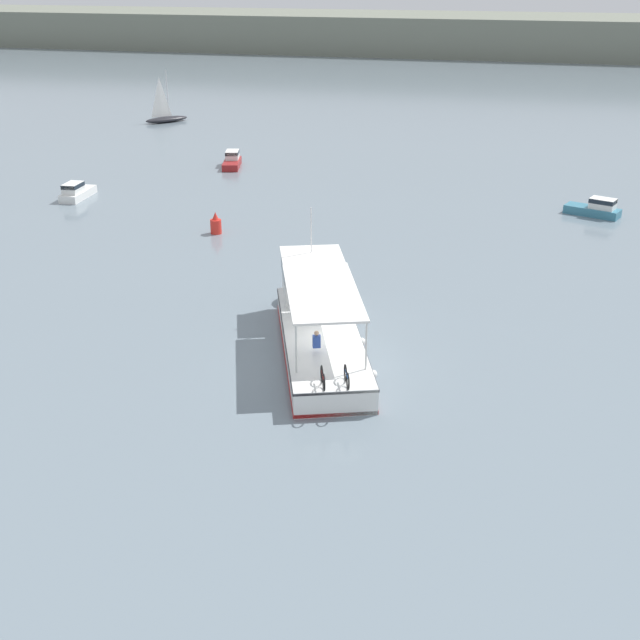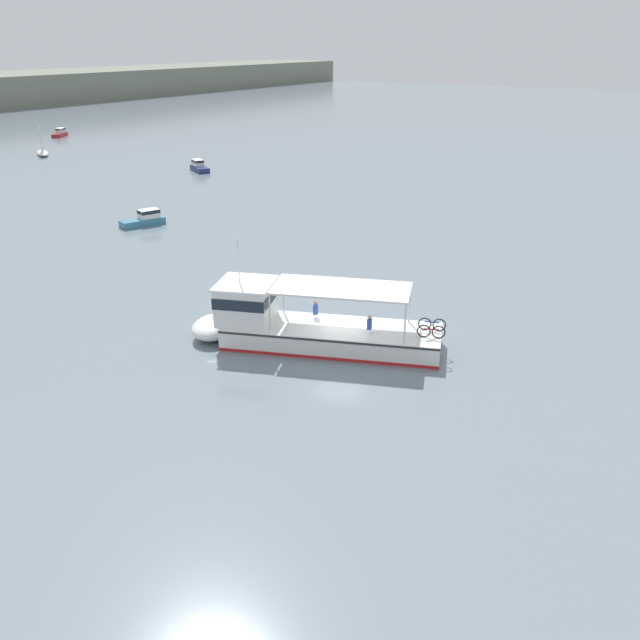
# 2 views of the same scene
# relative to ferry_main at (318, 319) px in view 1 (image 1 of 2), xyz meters

# --- Properties ---
(ground_plane) EXTENTS (400.00, 400.00, 0.00)m
(ground_plane) POSITION_rel_ferry_main_xyz_m (0.94, -1.88, -1.01)
(ground_plane) COLOR slate
(distant_shoreline) EXTENTS (400.00, 28.00, 6.80)m
(distant_shoreline) POSITION_rel_ferry_main_xyz_m (0.94, 133.09, 2.38)
(distant_shoreline) COLOR slate
(distant_shoreline) RESTS_ON ground
(ferry_main) EXTENTS (7.41, 12.97, 5.32)m
(ferry_main) POSITION_rel_ferry_main_xyz_m (0.00, 0.00, 0.00)
(ferry_main) COLOR white
(ferry_main) RESTS_ON ground
(sailboat_near_starboard) EXTENTS (4.16, 4.57, 5.40)m
(sailboat_near_starboard) POSITION_rel_ferry_main_xyz_m (-30.27, 49.35, -0.47)
(sailboat_near_starboard) COLOR #232328
(sailboat_near_starboard) RESTS_ON ground
(motorboat_far_right) EXTENTS (2.17, 3.81, 1.26)m
(motorboat_far_right) POSITION_rel_ferry_main_xyz_m (-15.99, 31.49, -0.47)
(motorboat_far_right) COLOR maroon
(motorboat_far_right) RESTS_ON ground
(motorboat_near_port) EXTENTS (1.57, 3.69, 1.26)m
(motorboat_near_port) POSITION_rel_ferry_main_xyz_m (-23.24, 18.86, -0.47)
(motorboat_near_port) COLOR white
(motorboat_near_port) RESTS_ON ground
(motorboat_off_stern) EXTENTS (3.83, 2.47, 1.26)m
(motorboat_off_stern) POSITION_rel_ferry_main_xyz_m (12.94, 24.08, -0.47)
(motorboat_off_stern) COLOR teal
(motorboat_off_stern) RESTS_ON ground
(channel_buoy) EXTENTS (0.70, 0.70, 1.40)m
(channel_buoy) POSITION_rel_ferry_main_xyz_m (-10.38, 13.71, -0.45)
(channel_buoy) COLOR red
(channel_buoy) RESTS_ON ground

